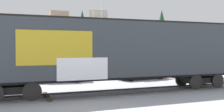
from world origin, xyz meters
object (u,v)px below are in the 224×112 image
(freight_car, at_px, (119,50))
(flagpole, at_px, (102,19))
(parked_car_red, at_px, (193,68))
(parked_car_silver, at_px, (56,70))
(parked_car_black, at_px, (139,69))

(freight_car, xyz_separation_m, flagpole, (1.98, 11.58, 3.07))
(freight_car, relative_size, parked_car_red, 4.01)
(flagpole, distance_m, parked_car_silver, 8.94)
(parked_car_silver, distance_m, parked_car_red, 11.49)
(parked_car_black, bearing_deg, parked_car_red, -4.67)
(flagpole, relative_size, parked_car_black, 1.94)
(parked_car_red, bearing_deg, parked_car_black, 175.33)
(parked_car_silver, bearing_deg, flagpole, 48.84)
(parked_car_black, bearing_deg, freight_car, -122.89)
(parked_car_black, bearing_deg, parked_car_silver, 178.38)
(parked_car_silver, relative_size, parked_car_red, 1.05)
(flagpole, xyz_separation_m, parked_car_silver, (-5.04, -5.76, -4.61))
(freight_car, xyz_separation_m, parked_car_silver, (-3.05, 5.82, -1.55))
(flagpole, bearing_deg, parked_car_red, -44.60)
(parked_car_red, bearing_deg, flagpole, 135.40)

